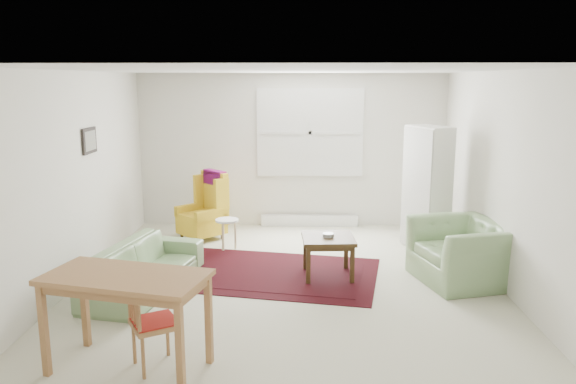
{
  "coord_description": "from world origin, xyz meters",
  "views": [
    {
      "loc": [
        0.16,
        -6.4,
        2.4
      ],
      "look_at": [
        0.0,
        0.3,
        1.05
      ],
      "focal_mm": 35.0,
      "sensor_mm": 36.0,
      "label": 1
    }
  ],
  "objects_px": {
    "wingback_chair": "(201,206)",
    "cabinet": "(427,189)",
    "sofa": "(144,258)",
    "desk_chair": "(155,321)",
    "coffee_table": "(328,256)",
    "stool": "(227,234)",
    "desk": "(128,322)",
    "armchair": "(463,246)"
  },
  "relations": [
    {
      "from": "wingback_chair",
      "to": "cabinet",
      "type": "relative_size",
      "value": 0.59
    },
    {
      "from": "sofa",
      "to": "desk_chair",
      "type": "relative_size",
      "value": 2.22
    },
    {
      "from": "wingback_chair",
      "to": "cabinet",
      "type": "height_order",
      "value": "cabinet"
    },
    {
      "from": "sofa",
      "to": "coffee_table",
      "type": "height_order",
      "value": "sofa"
    },
    {
      "from": "coffee_table",
      "to": "stool",
      "type": "xyz_separation_m",
      "value": [
        -1.39,
        1.12,
        -0.03
      ]
    },
    {
      "from": "cabinet",
      "to": "desk_chair",
      "type": "relative_size",
      "value": 2.13
    },
    {
      "from": "wingback_chair",
      "to": "coffee_table",
      "type": "xyz_separation_m",
      "value": [
        1.85,
        -1.63,
        -0.26
      ]
    },
    {
      "from": "wingback_chair",
      "to": "desk_chair",
      "type": "relative_size",
      "value": 1.25
    },
    {
      "from": "desk",
      "to": "wingback_chair",
      "type": "bearing_deg",
      "value": 91.23
    },
    {
      "from": "cabinet",
      "to": "wingback_chair",
      "type": "bearing_deg",
      "value": 149.92
    },
    {
      "from": "stool",
      "to": "desk_chair",
      "type": "relative_size",
      "value": 0.53
    },
    {
      "from": "sofa",
      "to": "desk",
      "type": "bearing_deg",
      "value": -156.41
    },
    {
      "from": "armchair",
      "to": "desk_chair",
      "type": "relative_size",
      "value": 1.35
    },
    {
      "from": "wingback_chair",
      "to": "sofa",
      "type": "bearing_deg",
      "value": -52.97
    },
    {
      "from": "stool",
      "to": "desk_chair",
      "type": "height_order",
      "value": "desk_chair"
    },
    {
      "from": "desk_chair",
      "to": "coffee_table",
      "type": "bearing_deg",
      "value": -64.91
    },
    {
      "from": "sofa",
      "to": "wingback_chair",
      "type": "height_order",
      "value": "wingback_chair"
    },
    {
      "from": "cabinet",
      "to": "armchair",
      "type": "bearing_deg",
      "value": -105.63
    },
    {
      "from": "sofa",
      "to": "cabinet",
      "type": "xyz_separation_m",
      "value": [
        3.59,
        1.68,
        0.51
      ]
    },
    {
      "from": "armchair",
      "to": "desk_chair",
      "type": "xyz_separation_m",
      "value": [
        -3.16,
        -2.14,
        -0.02
      ]
    },
    {
      "from": "coffee_table",
      "to": "desk",
      "type": "height_order",
      "value": "desk"
    },
    {
      "from": "sofa",
      "to": "coffee_table",
      "type": "bearing_deg",
      "value": -65.28
    },
    {
      "from": "desk",
      "to": "desk_chair",
      "type": "relative_size",
      "value": 1.59
    },
    {
      "from": "wingback_chair",
      "to": "desk",
      "type": "height_order",
      "value": "wingback_chair"
    },
    {
      "from": "stool",
      "to": "cabinet",
      "type": "bearing_deg",
      "value": 1.46
    },
    {
      "from": "wingback_chair",
      "to": "armchair",
      "type": "bearing_deg",
      "value": 17.83
    },
    {
      "from": "cabinet",
      "to": "desk",
      "type": "relative_size",
      "value": 1.34
    },
    {
      "from": "desk",
      "to": "desk_chair",
      "type": "xyz_separation_m",
      "value": [
        0.21,
        0.04,
        -0.0
      ]
    },
    {
      "from": "armchair",
      "to": "wingback_chair",
      "type": "bearing_deg",
      "value": -132.23
    },
    {
      "from": "coffee_table",
      "to": "desk_chair",
      "type": "bearing_deg",
      "value": -124.42
    },
    {
      "from": "armchair",
      "to": "sofa",
      "type": "bearing_deg",
      "value": -99.84
    },
    {
      "from": "desk_chair",
      "to": "armchair",
      "type": "bearing_deg",
      "value": -86.35
    },
    {
      "from": "armchair",
      "to": "cabinet",
      "type": "distance_m",
      "value": 1.4
    },
    {
      "from": "armchair",
      "to": "cabinet",
      "type": "xyz_separation_m",
      "value": [
        -0.16,
        1.32,
        0.45
      ]
    },
    {
      "from": "coffee_table",
      "to": "desk",
      "type": "bearing_deg",
      "value": -127.42
    },
    {
      "from": "cabinet",
      "to": "desk_chair",
      "type": "height_order",
      "value": "cabinet"
    },
    {
      "from": "armchair",
      "to": "coffee_table",
      "type": "bearing_deg",
      "value": -109.78
    },
    {
      "from": "armchair",
      "to": "desk_chair",
      "type": "distance_m",
      "value": 3.82
    },
    {
      "from": "stool",
      "to": "wingback_chair",
      "type": "bearing_deg",
      "value": 131.89
    },
    {
      "from": "desk_chair",
      "to": "sofa",
      "type": "bearing_deg",
      "value": -12.35
    },
    {
      "from": "coffee_table",
      "to": "cabinet",
      "type": "distance_m",
      "value": 1.98
    },
    {
      "from": "wingback_chair",
      "to": "coffee_table",
      "type": "relative_size",
      "value": 1.66
    }
  ]
}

